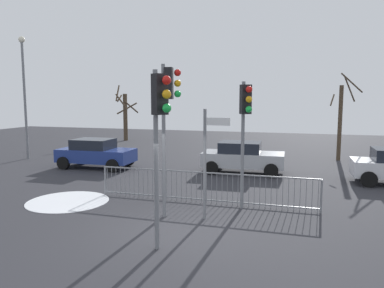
{
  "coord_description": "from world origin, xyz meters",
  "views": [
    {
      "loc": [
        3.19,
        -8.82,
        3.53
      ],
      "look_at": [
        -0.39,
        2.91,
        2.01
      ],
      "focal_mm": 34.88,
      "sensor_mm": 36.0,
      "label": 1
    }
  ],
  "objects_px": {
    "traffic_light_foreground_right": "(245,116)",
    "direction_sign_post": "(207,158)",
    "traffic_light_foreground_left": "(160,120)",
    "bare_tree_centre": "(125,114)",
    "bare_tree_left": "(341,119)",
    "car_blue_trailing": "(96,153)",
    "street_lamp": "(24,85)",
    "car_silver_mid": "(242,157)",
    "traffic_light_mid_left": "(168,106)"
  },
  "relations": [
    {
      "from": "traffic_light_foreground_right",
      "to": "direction_sign_post",
      "type": "height_order",
      "value": "traffic_light_foreground_right"
    },
    {
      "from": "bare_tree_left",
      "to": "bare_tree_centre",
      "type": "height_order",
      "value": "bare_tree_left"
    },
    {
      "from": "street_lamp",
      "to": "car_blue_trailing",
      "type": "bearing_deg",
      "value": -14.21
    },
    {
      "from": "traffic_light_foreground_left",
      "to": "bare_tree_left",
      "type": "distance_m",
      "value": 15.62
    },
    {
      "from": "traffic_light_mid_left",
      "to": "bare_tree_left",
      "type": "bearing_deg",
      "value": 143.79
    },
    {
      "from": "traffic_light_foreground_left",
      "to": "car_blue_trailing",
      "type": "distance_m",
      "value": 11.45
    },
    {
      "from": "direction_sign_post",
      "to": "street_lamp",
      "type": "bearing_deg",
      "value": 155.39
    },
    {
      "from": "direction_sign_post",
      "to": "bare_tree_centre",
      "type": "relative_size",
      "value": 0.7
    },
    {
      "from": "car_blue_trailing",
      "to": "bare_tree_centre",
      "type": "height_order",
      "value": "bare_tree_centre"
    },
    {
      "from": "traffic_light_foreground_right",
      "to": "car_silver_mid",
      "type": "xyz_separation_m",
      "value": [
        -1.01,
        5.87,
        -2.2
      ]
    },
    {
      "from": "traffic_light_mid_left",
      "to": "car_blue_trailing",
      "type": "bearing_deg",
      "value": -146.42
    },
    {
      "from": "traffic_light_mid_left",
      "to": "direction_sign_post",
      "type": "height_order",
      "value": "traffic_light_mid_left"
    },
    {
      "from": "direction_sign_post",
      "to": "car_blue_trailing",
      "type": "relative_size",
      "value": 0.84
    },
    {
      "from": "direction_sign_post",
      "to": "bare_tree_left",
      "type": "height_order",
      "value": "bare_tree_left"
    },
    {
      "from": "traffic_light_foreground_left",
      "to": "direction_sign_post",
      "type": "xyz_separation_m",
      "value": [
        0.43,
        2.52,
        -1.25
      ]
    },
    {
      "from": "car_silver_mid",
      "to": "bare_tree_left",
      "type": "distance_m",
      "value": 7.12
    },
    {
      "from": "car_silver_mid",
      "to": "street_lamp",
      "type": "bearing_deg",
      "value": 175.45
    },
    {
      "from": "traffic_light_mid_left",
      "to": "traffic_light_foreground_left",
      "type": "bearing_deg",
      "value": 4.58
    },
    {
      "from": "direction_sign_post",
      "to": "bare_tree_left",
      "type": "relative_size",
      "value": 0.66
    },
    {
      "from": "traffic_light_foreground_left",
      "to": "street_lamp",
      "type": "bearing_deg",
      "value": -97.55
    },
    {
      "from": "traffic_light_mid_left",
      "to": "traffic_light_foreground_right",
      "type": "distance_m",
      "value": 2.46
    },
    {
      "from": "traffic_light_foreground_right",
      "to": "street_lamp",
      "type": "distance_m",
      "value": 15.14
    },
    {
      "from": "car_silver_mid",
      "to": "bare_tree_left",
      "type": "height_order",
      "value": "bare_tree_left"
    },
    {
      "from": "direction_sign_post",
      "to": "street_lamp",
      "type": "height_order",
      "value": "street_lamp"
    },
    {
      "from": "traffic_light_foreground_right",
      "to": "direction_sign_post",
      "type": "relative_size",
      "value": 1.25
    },
    {
      "from": "street_lamp",
      "to": "bare_tree_centre",
      "type": "relative_size",
      "value": 1.52
    },
    {
      "from": "traffic_light_foreground_right",
      "to": "car_blue_trailing",
      "type": "distance_m",
      "value": 9.96
    },
    {
      "from": "direction_sign_post",
      "to": "car_silver_mid",
      "type": "bearing_deg",
      "value": 96.98
    },
    {
      "from": "car_blue_trailing",
      "to": "traffic_light_foreground_right",
      "type": "bearing_deg",
      "value": -32.02
    },
    {
      "from": "traffic_light_foreground_right",
      "to": "street_lamp",
      "type": "relative_size",
      "value": 0.58
    },
    {
      "from": "car_silver_mid",
      "to": "bare_tree_centre",
      "type": "height_order",
      "value": "bare_tree_centre"
    },
    {
      "from": "traffic_light_foreground_right",
      "to": "bare_tree_left",
      "type": "distance_m",
      "value": 11.6
    },
    {
      "from": "street_lamp",
      "to": "bare_tree_left",
      "type": "bearing_deg",
      "value": 15.07
    },
    {
      "from": "car_blue_trailing",
      "to": "street_lamp",
      "type": "relative_size",
      "value": 0.55
    },
    {
      "from": "car_silver_mid",
      "to": "street_lamp",
      "type": "distance_m",
      "value": 13.17
    },
    {
      "from": "traffic_light_mid_left",
      "to": "bare_tree_centre",
      "type": "bearing_deg",
      "value": -160.92
    },
    {
      "from": "traffic_light_foreground_left",
      "to": "bare_tree_centre",
      "type": "xyz_separation_m",
      "value": [
        -11.28,
        20.35,
        -0.86
      ]
    },
    {
      "from": "traffic_light_foreground_right",
      "to": "car_blue_trailing",
      "type": "xyz_separation_m",
      "value": [
        -8.35,
        4.95,
        -2.2
      ]
    },
    {
      "from": "traffic_light_mid_left",
      "to": "traffic_light_foreground_left",
      "type": "distance_m",
      "value": 2.52
    },
    {
      "from": "car_silver_mid",
      "to": "traffic_light_mid_left",
      "type": "bearing_deg",
      "value": -100.43
    },
    {
      "from": "street_lamp",
      "to": "bare_tree_centre",
      "type": "xyz_separation_m",
      "value": [
        1.1,
        10.26,
        -2.07
      ]
    },
    {
      "from": "traffic_light_foreground_right",
      "to": "car_silver_mid",
      "type": "height_order",
      "value": "traffic_light_foreground_right"
    },
    {
      "from": "bare_tree_left",
      "to": "traffic_light_foreground_left",
      "type": "bearing_deg",
      "value": -108.71
    },
    {
      "from": "traffic_light_mid_left",
      "to": "car_silver_mid",
      "type": "height_order",
      "value": "traffic_light_mid_left"
    },
    {
      "from": "bare_tree_left",
      "to": "car_blue_trailing",
      "type": "bearing_deg",
      "value": -153.38
    },
    {
      "from": "traffic_light_foreground_right",
      "to": "bare_tree_centre",
      "type": "xyz_separation_m",
      "value": [
        -12.6,
        16.56,
        -0.77
      ]
    },
    {
      "from": "traffic_light_mid_left",
      "to": "bare_tree_centre",
      "type": "xyz_separation_m",
      "value": [
        -10.59,
        17.94,
        -1.11
      ]
    },
    {
      "from": "traffic_light_foreground_right",
      "to": "street_lamp",
      "type": "xyz_separation_m",
      "value": [
        -13.7,
        6.3,
        1.3
      ]
    },
    {
      "from": "traffic_light_mid_left",
      "to": "traffic_light_foreground_left",
      "type": "xyz_separation_m",
      "value": [
        0.69,
        -2.41,
        -0.24
      ]
    },
    {
      "from": "traffic_light_foreground_right",
      "to": "direction_sign_post",
      "type": "bearing_deg",
      "value": 22.34
    }
  ]
}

